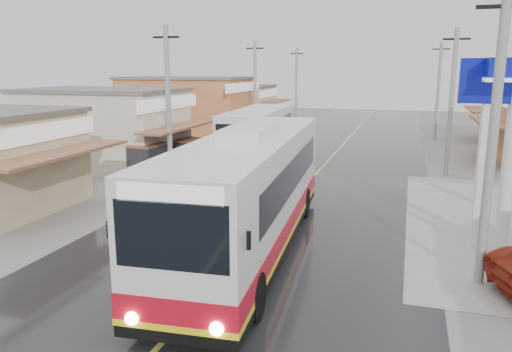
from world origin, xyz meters
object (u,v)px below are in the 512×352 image
(tyre_stack, at_px, (185,184))
(tricycle_near, at_px, (149,158))
(tricycle_far, at_px, (188,151))
(coach_bus, at_px, (251,192))
(second_bus, at_px, (258,134))
(cyclist, at_px, (236,175))

(tyre_stack, bearing_deg, tricycle_near, 147.34)
(tricycle_near, relative_size, tricycle_far, 1.01)
(coach_bus, xyz_separation_m, second_bus, (-4.27, 14.99, -0.17))
(cyclist, xyz_separation_m, tricycle_far, (-4.72, 4.71, 0.27))
(tricycle_far, bearing_deg, cyclist, -27.74)
(cyclist, distance_m, tyre_stack, 2.56)
(cyclist, distance_m, tricycle_near, 5.64)
(coach_bus, bearing_deg, cyclist, 108.77)
(tyre_stack, bearing_deg, coach_bus, -51.39)
(coach_bus, bearing_deg, tricycle_near, 129.98)
(tricycle_far, bearing_deg, tyre_stack, -49.81)
(second_bus, bearing_deg, cyclist, -85.86)
(second_bus, distance_m, tricycle_near, 7.44)
(cyclist, bearing_deg, coach_bus, -83.28)
(second_bus, height_order, tyre_stack, second_bus)
(cyclist, relative_size, tricycle_near, 0.83)
(coach_bus, distance_m, second_bus, 15.58)
(tricycle_near, xyz_separation_m, tricycle_far, (0.76, 3.47, -0.09))
(second_bus, distance_m, cyclist, 7.26)
(second_bus, height_order, cyclist, second_bus)
(coach_bus, xyz_separation_m, tyre_stack, (-5.71, 7.15, -1.74))
(second_bus, relative_size, tricycle_far, 4.09)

